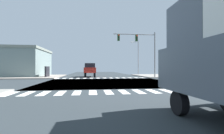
{
  "coord_description": "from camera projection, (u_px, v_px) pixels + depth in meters",
  "views": [
    {
      "loc": [
        -1.9,
        -17.91,
        1.57
      ],
      "look_at": [
        1.69,
        9.64,
        1.71
      ],
      "focal_mm": 26.49,
      "sensor_mm": 36.0,
      "label": 1
    }
  ],
  "objects": [
    {
      "name": "crosswalk_far",
      "position": [
        101.0,
        78.0,
        25.21
      ],
      "size": [
        13.5,
        2.0,
        0.01
      ],
      "color": "silver",
      "rests_on": "ground"
    },
    {
      "name": "bank_building",
      "position": [
        5.0,
        62.0,
        29.91
      ],
      "size": [
        15.63,
        10.92,
        5.09
      ],
      "color": "gray",
      "rests_on": "ground"
    },
    {
      "name": "sidewalk_corner_nw",
      "position": [
        25.0,
        77.0,
        28.22
      ],
      "size": [
        12.0,
        12.0,
        0.14
      ],
      "color": "gray",
      "rests_on": "ground"
    },
    {
      "name": "suv_nearside_1",
      "position": [
        90.0,
        69.0,
        28.52
      ],
      "size": [
        1.96,
        4.6,
        2.34
      ],
      "rotation": [
        0.0,
        0.0,
        3.14
      ],
      "color": "black",
      "rests_on": "ground"
    },
    {
      "name": "ground",
      "position": [
        108.0,
        82.0,
        18.0
      ],
      "size": [
        90.0,
        90.0,
        0.05
      ],
      "color": "#2B3236"
    },
    {
      "name": "street_lamp",
      "position": [
        137.0,
        55.0,
        35.3
      ],
      "size": [
        1.78,
        0.32,
        7.23
      ],
      "color": "gray",
      "rests_on": "ground"
    },
    {
      "name": "traffic_signal_mast",
      "position": [
        140.0,
        44.0,
        25.68
      ],
      "size": [
        6.7,
        0.55,
        7.17
      ],
      "color": "gray",
      "rests_on": "ground"
    },
    {
      "name": "sidewalk_corner_ne",
      "position": [
        169.0,
        76.0,
        31.58
      ],
      "size": [
        12.0,
        12.0,
        0.14
      ],
      "color": "gray",
      "rests_on": "ground"
    },
    {
      "name": "crosswalk_near",
      "position": [
        116.0,
        92.0,
        10.73
      ],
      "size": [
        13.5,
        2.0,
        0.01
      ],
      "color": "silver",
      "rests_on": "ground"
    }
  ]
}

